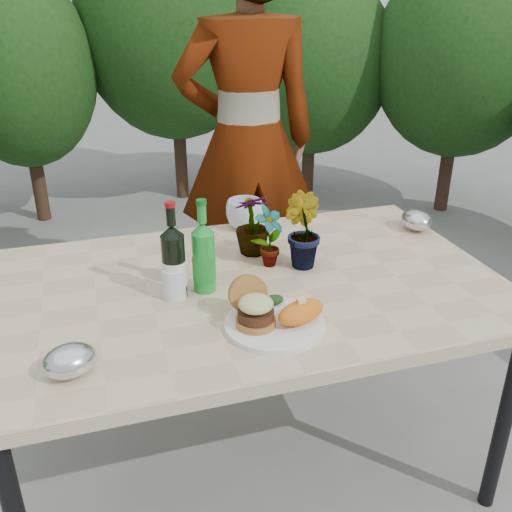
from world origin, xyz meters
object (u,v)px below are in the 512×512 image
object	(u,v)px
dinner_plate	(275,324)
patio_table	(249,298)
person	(247,142)
wine_bottle	(174,263)

from	to	relation	value
dinner_plate	patio_table	bearing A→B (deg)	89.25
patio_table	dinner_plate	world-z (taller)	dinner_plate
person	patio_table	bearing A→B (deg)	78.04
person	dinner_plate	bearing A→B (deg)	81.12
wine_bottle	person	distance (m)	1.17
dinner_plate	wine_bottle	distance (m)	0.36
dinner_plate	person	bearing A→B (deg)	76.95
patio_table	person	xyz separation A→B (m)	(0.30, 1.02, 0.24)
dinner_plate	person	world-z (taller)	person
patio_table	wine_bottle	distance (m)	0.29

